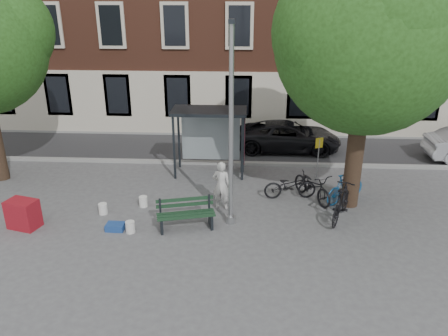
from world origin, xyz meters
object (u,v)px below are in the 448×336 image
car_dark (288,136)px  red_stand (23,214)px  bench (186,215)px  bike_c (312,186)px  painter (221,185)px  bus_shelter (220,127)px  bike_d (341,203)px  bike_b (345,187)px  lamppost (231,139)px  bike_a (290,186)px  notice_sign (319,151)px

car_dark → red_stand: bearing=132.4°
bench → bike_c: size_ratio=0.92×
painter → red_stand: 6.22m
car_dark → bus_shelter: bearing=135.6°
bench → car_dark: (3.70, 7.38, 0.24)m
bus_shelter → car_dark: bearing=44.5°
bike_c → bike_d: bearing=-92.0°
bench → bike_b: (5.23, 2.09, 0.12)m
bench → bike_b: size_ratio=1.03×
lamppost → car_dark: 7.69m
bike_a → bike_c: 0.77m
notice_sign → bike_a: bearing=-146.7°
painter → red_stand: size_ratio=1.85×
lamppost → car_dark: lamppost is taller
red_stand → bench: bearing=2.9°
bus_shelter → painter: (0.26, -3.11, -1.08)m
car_dark → notice_sign: bearing=-165.7°
bench → bike_b: 5.63m
painter → bike_a: (2.35, 0.89, -0.36)m
bike_a → bike_d: 2.09m
lamppost → bench: size_ratio=3.31×
red_stand → car_dark: bearing=41.3°
bike_c → bike_a: bearing=144.8°
notice_sign → red_stand: bearing=-177.4°
red_stand → notice_sign: bearing=23.5°
bench → lamppost: bearing=1.4°
red_stand → bike_d: bearing=6.1°
bike_c → bus_shelter: bearing=116.5°
bus_shelter → bench: size_ratio=1.54×
bus_shelter → bike_d: (4.09, -3.68, -1.32)m
bus_shelter → bike_b: (4.48, -2.39, -1.38)m
bike_a → bike_b: size_ratio=1.02×
bench → car_dark: car_dark is taller
bench → bike_a: (3.36, 2.27, 0.06)m
bike_c → red_stand: bike_c is taller
bench → notice_sign: notice_sign is taller
notice_sign → bike_d: bearing=-104.9°
bus_shelter → painter: bus_shelter is taller
bus_shelter → bike_b: bus_shelter is taller
notice_sign → painter: bearing=-165.4°
bike_c → lamppost: bearing=-176.0°
car_dark → red_stand: car_dark is taller
bike_d → red_stand: bike_d is taller
bike_b → bike_c: 1.11m
lamppost → painter: (-0.35, 1.00, -1.95)m
bike_b → car_dark: bearing=-22.2°
bike_d → red_stand: size_ratio=2.20×
bench → notice_sign: size_ratio=1.07×
notice_sign → bike_b: bearing=-89.2°
painter → bike_a: painter is taller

